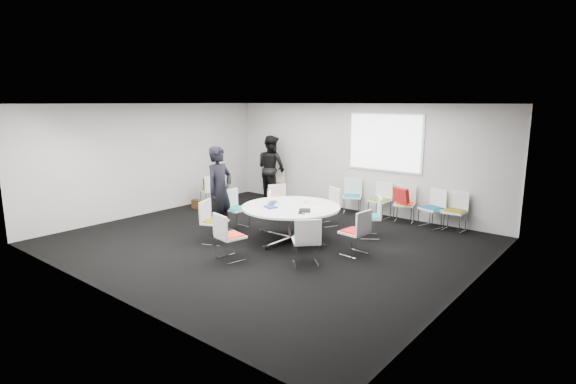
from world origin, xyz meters
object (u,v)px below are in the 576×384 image
Objects in this scene: chair_ring_f at (214,230)px; laptop at (275,203)px; chair_back_c at (404,211)px; person_main at (220,191)px; chair_back_d at (432,216)px; brown_bag at (198,204)px; chair_ring_c at (327,214)px; chair_person_back at (275,190)px; conference_table at (291,216)px; chair_back_a at (352,203)px; person_back at (271,168)px; chair_ring_b at (370,225)px; chair_ring_h at (306,250)px; chair_spare_left at (210,196)px; chair_back_e at (454,219)px; chair_back_b at (380,207)px; chair_ring_d at (281,210)px; chair_ring_e at (236,216)px; cup at (305,201)px; chair_ring_a at (355,241)px; maroon_bag at (210,184)px; chair_ring_g at (230,245)px.

laptop is at bearing 127.71° from chair_ring_f.
person_main reaches higher than chair_back_c.
chair_back_d is (2.99, 3.93, 0.00)m from chair_ring_f.
chair_back_c is 2.44× the size of brown_bag.
chair_person_back is (-2.82, 1.39, 0.00)m from chair_ring_c.
conference_table is 2.31× the size of chair_person_back.
person_back is (-2.65, -0.14, 0.68)m from chair_back_a.
chair_ring_b is 2.19m from chair_ring_h.
chair_back_c and chair_spare_left have the same top height.
chair_back_e is at bearing -170.44° from person_back.
chair_ring_b and chair_back_b have the same top height.
chair_spare_left is 2.44× the size of brown_bag.
chair_ring_f is 1.00× the size of chair_person_back.
person_back reaches higher than laptop.
chair_ring_c is at bearing 164.21° from person_back.
chair_ring_d is 1.00× the size of chair_back_c.
chair_ring_b is 3.01m from chair_ring_e.
chair_ring_b reaches higher than conference_table.
cup is (-1.11, -0.82, 0.50)m from chair_ring_b.
chair_spare_left is at bearing 2.38° from chair_back_a.
chair_back_c is (-0.30, 2.79, 0.00)m from chair_ring_a.
chair_ring_h is 0.46× the size of person_back.
chair_person_back is (-4.78, 0.04, 0.00)m from chair_back_d.
maroon_bag is (-2.56, 0.02, 0.34)m from chair_ring_d.
chair_spare_left is (-4.86, -0.18, 0.00)m from chair_ring_b.
chair_ring_a is 2.95m from chair_back_b.
chair_ring_d is at bearing 161.26° from chair_ring_e.
chair_back_b is at bearing -90.28° from chair_ring_c.
chair_spare_left is 2.83m from person_main.
chair_back_c reaches higher than cup.
chair_ring_c is 2.59m from person_main.
chair_ring_a and chair_back_e have the same top height.
maroon_bag is at bearing 24.77° from chair_back_b.
chair_ring_g reaches higher than conference_table.
chair_back_c is at bearing 162.41° from chair_person_back.
chair_ring_e is 1.00× the size of chair_spare_left.
chair_ring_c and chair_back_c have the same top height.
person_main reaches higher than chair_ring_d.
chair_ring_e is 2.59× the size of laptop.
chair_ring_b and chair_spare_left have the same top height.
chair_back_d is at bearing 55.71° from conference_table.
chair_ring_e is 2.20× the size of maroon_bag.
chair_back_e reaches higher than maroon_bag.
maroon_bag is at bearing 85.12° from chair_ring_a.
chair_ring_c is at bearing -39.53° from person_main.
chair_ring_g is at bearing 83.35° from chair_back_b.
chair_ring_f is at bearing -110.98° from chair_spare_left.
chair_ring_e is 2.12m from chair_ring_g.
chair_ring_b is 1.00× the size of chair_back_a.
conference_table is 3.39m from chair_back_d.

